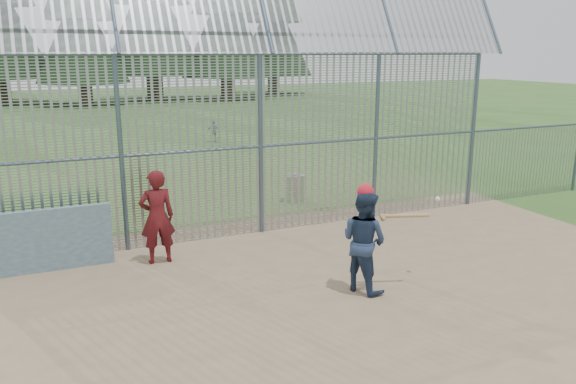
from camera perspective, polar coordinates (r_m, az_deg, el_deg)
name	(u,v)px	position (r m, az deg, el deg)	size (l,w,h in m)	color
ground	(334,289)	(9.99, 4.71, -9.83)	(120.00, 120.00, 0.00)	#2D511E
dirt_infield	(348,300)	(9.59, 6.16, -10.86)	(14.00, 10.00, 0.02)	#756047
dugout_wall	(43,241)	(11.42, -23.67, -4.57)	(2.50, 0.12, 1.20)	#38566B
batter	(364,241)	(9.68, 7.72, -4.96)	(0.86, 0.67, 1.77)	#21314F
onlooker	(157,217)	(11.12, -13.16, -2.47)	(0.67, 0.44, 1.85)	maroon
bg_kid_seated	(214,131)	(26.06, -7.54, 6.15)	(0.59, 0.25, 1.01)	slate
batting_gear	(373,196)	(9.51, 8.67, -0.41)	(1.68, 0.46, 0.64)	red
trash_can	(295,188)	(15.50, 0.70, 0.41)	(0.56, 0.56, 0.82)	#909498
backstop_fence	(334,126)	(13.12, 4.74, 6.67)	(20.09, 0.81, 5.30)	#47566B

